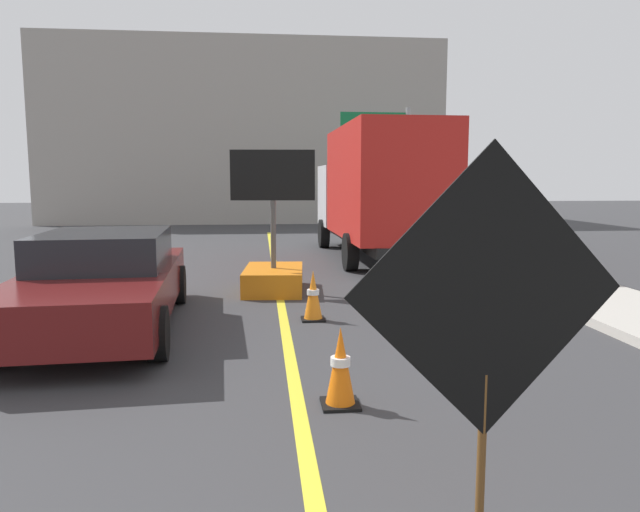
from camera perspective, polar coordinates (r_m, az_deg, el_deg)
lane_center_stripe at (r=6.56m, az=-2.66°, el=-11.45°), size 0.14×36.00×0.01m
roadwork_sign at (r=3.33m, az=16.01°, el=-4.10°), size 1.62×0.22×2.33m
arrow_board_trailer at (r=11.31m, az=-4.55°, el=-1.01°), size 1.60×1.88×2.70m
box_truck at (r=15.95m, az=5.66°, el=6.39°), size 2.59×7.77×3.48m
pickup_car at (r=8.94m, az=-20.36°, el=-2.25°), size 2.33×5.19×1.38m
highway_guide_sign at (r=23.74m, az=6.64°, el=10.42°), size 2.79×0.18×5.00m
far_building_block at (r=33.01m, az=-7.28°, el=11.43°), size 19.98×8.08×9.03m
traffic_cone_near_sign at (r=5.60m, az=2.00°, el=-10.77°), size 0.36×0.36×0.76m
traffic_cone_mid_lane at (r=8.93m, az=-0.68°, el=-3.90°), size 0.36×0.36×0.77m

